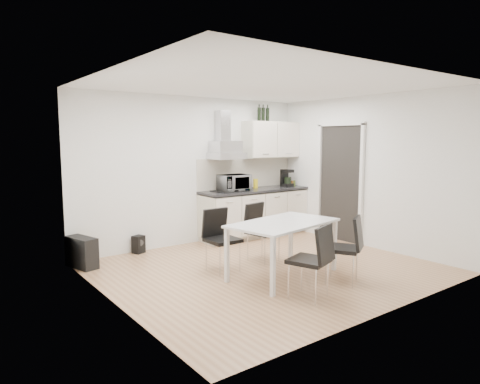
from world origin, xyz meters
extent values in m
plane|color=tan|center=(0.00, 0.00, 0.00)|extent=(4.50, 4.50, 0.00)
cube|color=white|center=(0.00, 2.00, 1.30)|extent=(4.50, 0.10, 2.60)
cube|color=white|center=(0.00, -2.00, 1.30)|extent=(4.50, 0.10, 2.60)
cube|color=white|center=(-2.25, 0.00, 1.30)|extent=(0.10, 4.00, 2.60)
cube|color=white|center=(2.25, 0.00, 1.30)|extent=(0.10, 4.00, 2.60)
plane|color=white|center=(0.00, 0.00, 2.60)|extent=(4.50, 4.50, 0.00)
cube|color=white|center=(2.21, 0.55, 1.05)|extent=(0.08, 1.04, 2.10)
cube|color=beige|center=(1.15, 1.74, 0.05)|extent=(2.16, 0.52, 0.10)
cube|color=beige|center=(1.15, 1.70, 0.48)|extent=(2.20, 0.60, 0.76)
cube|color=#262528|center=(1.15, 1.69, 0.90)|extent=(2.22, 0.64, 0.04)
cube|color=beige|center=(1.15, 1.99, 1.21)|extent=(2.20, 0.02, 0.58)
cube|color=beige|center=(1.65, 1.82, 1.85)|extent=(1.20, 0.35, 0.70)
cube|color=silver|center=(0.55, 1.78, 1.65)|extent=(0.60, 0.46, 0.30)
cube|color=silver|center=(0.55, 1.89, 2.10)|extent=(0.22, 0.20, 0.55)
imported|color=silver|center=(0.65, 1.68, 1.10)|extent=(0.55, 0.31, 0.37)
cube|color=yellow|center=(1.25, 1.80, 1.01)|extent=(0.08, 0.04, 0.18)
cylinder|color=brown|center=(2.08, 1.65, 0.98)|extent=(0.04, 0.04, 0.11)
cylinder|color=#4C6626|center=(2.14, 1.65, 0.98)|extent=(0.04, 0.04, 0.11)
cylinder|color=black|center=(1.35, 1.82, 2.36)|extent=(0.07, 0.07, 0.32)
cylinder|color=black|center=(1.45, 1.82, 2.36)|extent=(0.07, 0.07, 0.32)
cylinder|color=black|center=(1.56, 1.82, 2.36)|extent=(0.07, 0.07, 0.32)
cube|color=white|center=(-0.04, -0.40, 0.73)|extent=(1.64, 1.12, 0.03)
cube|color=white|center=(-0.67, -0.90, 0.36)|extent=(0.06, 0.06, 0.72)
cube|color=white|center=(0.72, -0.65, 0.36)|extent=(0.06, 0.06, 0.72)
cube|color=white|center=(-0.80, -0.15, 0.36)|extent=(0.06, 0.06, 0.72)
cube|color=white|center=(0.58, 0.10, 0.36)|extent=(0.06, 0.06, 0.72)
cube|color=black|center=(-2.12, 1.65, 0.22)|extent=(0.36, 0.58, 0.45)
cube|color=gold|center=(-2.00, 1.65, 0.39)|extent=(0.14, 0.47, 0.07)
cube|color=black|center=(-1.13, 1.90, 0.14)|extent=(0.22, 0.21, 0.29)
camera|label=1|loc=(-3.91, -4.58, 1.85)|focal=32.00mm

